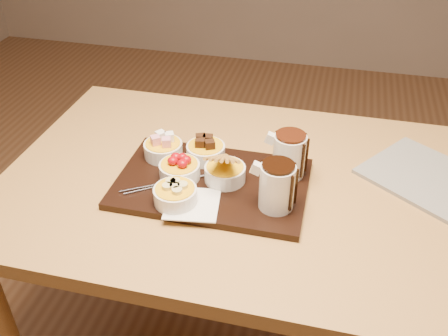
% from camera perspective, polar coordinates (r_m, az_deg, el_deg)
% --- Properties ---
extents(dining_table, '(1.20, 0.80, 0.75)m').
position_cam_1_polar(dining_table, '(1.31, 1.97, -4.82)').
color(dining_table, '#AB7D3F').
rests_on(dining_table, ground).
extents(serving_board, '(0.46, 0.30, 0.02)m').
position_cam_1_polar(serving_board, '(1.22, -1.37, -1.77)').
color(serving_board, black).
rests_on(serving_board, dining_table).
extents(napkin, '(0.14, 0.14, 0.00)m').
position_cam_1_polar(napkin, '(1.14, -3.63, -4.13)').
color(napkin, white).
rests_on(napkin, serving_board).
extents(bowl_marshmallows, '(0.10, 0.10, 0.04)m').
position_cam_1_polar(bowl_marshmallows, '(1.30, -6.95, 2.09)').
color(bowl_marshmallows, silver).
rests_on(bowl_marshmallows, serving_board).
extents(bowl_cake, '(0.10, 0.10, 0.04)m').
position_cam_1_polar(bowl_cake, '(1.28, -2.10, 1.84)').
color(bowl_cake, silver).
rests_on(bowl_cake, serving_board).
extents(bowl_strawberries, '(0.10, 0.10, 0.04)m').
position_cam_1_polar(bowl_strawberries, '(1.22, -5.09, -0.31)').
color(bowl_strawberries, silver).
rests_on(bowl_strawberries, serving_board).
extents(bowl_biscotti, '(0.10, 0.10, 0.04)m').
position_cam_1_polar(bowl_biscotti, '(1.21, 0.11, -0.63)').
color(bowl_biscotti, silver).
rests_on(bowl_biscotti, serving_board).
extents(bowl_bananas, '(0.10, 0.10, 0.04)m').
position_cam_1_polar(bowl_bananas, '(1.14, -5.58, -3.14)').
color(bowl_bananas, silver).
rests_on(bowl_bananas, serving_board).
extents(pitcher_dark_chocolate, '(0.08, 0.08, 0.11)m').
position_cam_1_polar(pitcher_dark_chocolate, '(1.11, 6.06, -2.15)').
color(pitcher_dark_chocolate, silver).
rests_on(pitcher_dark_chocolate, serving_board).
extents(pitcher_milk_chocolate, '(0.08, 0.08, 0.11)m').
position_cam_1_polar(pitcher_milk_chocolate, '(1.22, 7.45, 1.40)').
color(pitcher_milk_chocolate, silver).
rests_on(pitcher_milk_chocolate, serving_board).
extents(fondue_skewers, '(0.16, 0.24, 0.01)m').
position_cam_1_polar(fondue_skewers, '(1.21, -5.86, -1.51)').
color(fondue_skewers, silver).
rests_on(fondue_skewers, serving_board).
extents(newspaper, '(0.39, 0.37, 0.01)m').
position_cam_1_polar(newspaper, '(1.34, 22.56, -1.19)').
color(newspaper, beige).
rests_on(newspaper, dining_table).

